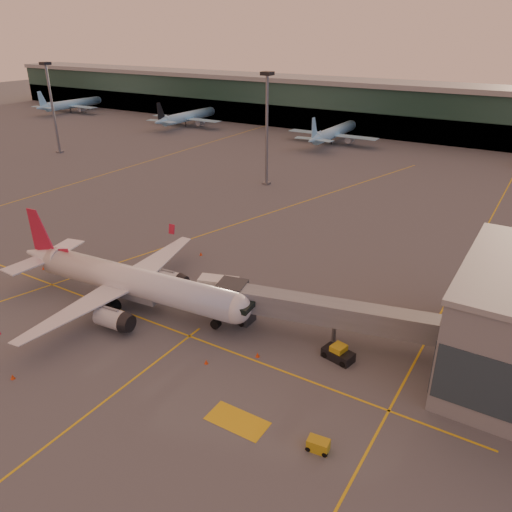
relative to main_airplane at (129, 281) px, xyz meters
The scene contains 16 objects.
ground 10.02m from the main_airplane, 46.46° to the right, with size 600.00×600.00×0.00m, color #4C4F54.
taxi_markings 37.92m from the main_airplane, 91.36° to the left, with size 100.12×173.00×0.01m.
terminal 135.28m from the main_airplane, 87.28° to the left, with size 400.00×20.00×17.60m.
mast_west_far 100.81m from the main_airplane, 146.54° to the left, with size 2.40×2.40×25.60m.
mast_west_near 61.80m from the main_airplane, 102.91° to the left, with size 2.40×2.40×25.60m.
distant_aircraft_row 120.94m from the main_airplane, 113.05° to the left, with size 225.00×34.00×13.00m.
main_airplane is the anchor object (origin of this frame).
jet_bridge 29.19m from the main_airplane, 13.01° to the left, with size 30.54×9.79×5.66m.
catering_truck 12.08m from the main_airplane, 32.16° to the left, with size 5.67×3.76×4.05m.
gpu_cart 34.23m from the main_airplane, 17.06° to the right, with size 2.12×1.42×1.17m.
pushback_tug 29.11m from the main_airplane, ahead, with size 3.87×2.62×1.82m.
cone_nose 21.03m from the main_airplane, ahead, with size 0.47×0.47×0.60m.
cone_tail 20.05m from the main_airplane, behind, with size 0.45×0.45×0.57m.
cone_wing_right 18.48m from the main_airplane, 89.01° to the right, with size 0.46×0.46×0.58m.
cone_wing_left 18.45m from the main_airplane, 96.04° to the left, with size 0.46×0.46×0.59m.
cone_fwd 17.58m from the main_airplane, 17.20° to the right, with size 0.42×0.42×0.53m.
Camera 1 is at (38.88, -34.54, 34.51)m, focal length 35.00 mm.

